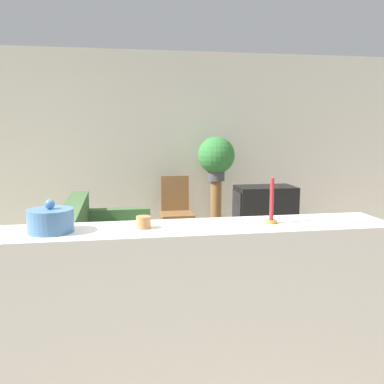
% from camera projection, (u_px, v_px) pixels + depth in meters
% --- Properties ---
extents(ground_plane, '(14.00, 14.00, 0.00)m').
position_uv_depth(ground_plane, '(160.00, 348.00, 3.12)').
color(ground_plane, tan).
extents(wall_back, '(9.00, 0.06, 2.70)m').
position_uv_depth(wall_back, '(136.00, 145.00, 6.27)').
color(wall_back, beige).
rests_on(wall_back, ground_plane).
extents(couch, '(0.94, 1.89, 0.83)m').
position_uv_depth(couch, '(107.00, 254.00, 4.44)').
color(couch, '#476B3D').
rests_on(couch, ground_plane).
extents(tv_stand, '(0.96, 0.49, 0.40)m').
position_uv_depth(tv_stand, '(264.00, 240.00, 5.38)').
color(tv_stand, olive).
rests_on(tv_stand, ground_plane).
extents(television, '(0.73, 0.44, 0.48)m').
position_uv_depth(television, '(265.00, 205.00, 5.31)').
color(television, black).
rests_on(television, tv_stand).
extents(wooden_chair, '(0.44, 0.44, 0.93)m').
position_uv_depth(wooden_chair, '(176.00, 207.00, 5.99)').
color(wooden_chair, olive).
rests_on(wooden_chair, ground_plane).
extents(plant_stand, '(0.16, 0.16, 0.85)m').
position_uv_depth(plant_stand, '(216.00, 210.00, 6.17)').
color(plant_stand, olive).
rests_on(plant_stand, ground_plane).
extents(potted_plant, '(0.52, 0.52, 0.63)m').
position_uv_depth(potted_plant, '(216.00, 156.00, 6.06)').
color(potted_plant, '#4C4C51').
rests_on(potted_plant, plant_stand).
extents(foreground_counter, '(2.68, 0.44, 1.03)m').
position_uv_depth(foreground_counter, '(168.00, 312.00, 2.52)').
color(foreground_counter, silver).
rests_on(foreground_counter, ground_plane).
extents(decorative_bowl, '(0.25, 0.25, 0.18)m').
position_uv_depth(decorative_bowl, '(51.00, 220.00, 2.33)').
color(decorative_bowl, '#4C7AAD').
rests_on(decorative_bowl, foreground_counter).
extents(candle_jar, '(0.08, 0.08, 0.07)m').
position_uv_depth(candle_jar, '(143.00, 222.00, 2.42)').
color(candle_jar, '#C6844C').
rests_on(candle_jar, foreground_counter).
extents(candlestick, '(0.07, 0.07, 0.27)m').
position_uv_depth(candlestick, '(272.00, 208.00, 2.54)').
color(candlestick, '#B7933D').
rests_on(candlestick, foreground_counter).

